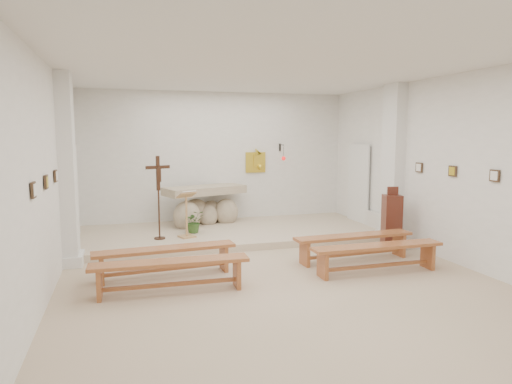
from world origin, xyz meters
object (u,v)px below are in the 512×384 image
object	(u,v)px
bench_left_second	(170,269)
altar	(204,208)
bench_right_second	(377,252)
bench_right_front	(354,241)
donation_pedestal	(392,221)
crucifix_stand	(159,191)
bench_left_front	(165,255)
lectern	(187,214)

from	to	relation	value
bench_left_second	altar	bearing A→B (deg)	75.36
altar	bench_right_second	size ratio (longest dim) A/B	0.91
altar	bench_right_front	xyz separation A→B (m)	(2.24, -3.63, -0.17)
altar	bench_right_second	distance (m)	5.00
donation_pedestal	bench_right_front	size ratio (longest dim) A/B	0.55
altar	crucifix_stand	distance (m)	1.96
bench_left_front	crucifix_stand	bearing A→B (deg)	83.37
altar	bench_right_second	xyz separation A→B (m)	(2.24, -4.47, -0.17)
crucifix_stand	bench_left_second	size ratio (longest dim) A/B	0.75
bench_left_front	donation_pedestal	bearing A→B (deg)	2.99
bench_right_second	bench_right_front	bearing A→B (deg)	90.16
lectern	bench_right_second	xyz separation A→B (m)	(2.87, -3.06, -0.29)
altar	bench_left_second	distance (m)	4.66
altar	bench_right_second	bearing A→B (deg)	-83.27
crucifix_stand	bench_right_second	world-z (taller)	crucifix_stand
bench_left_front	bench_right_front	xyz separation A→B (m)	(3.54, 0.00, 0.00)
donation_pedestal	altar	bearing A→B (deg)	153.43
altar	donation_pedestal	world-z (taller)	donation_pedestal
altar	bench_left_second	xyz separation A→B (m)	(-1.30, -4.47, -0.17)
lectern	bench_left_second	distance (m)	3.15
donation_pedestal	bench_left_front	distance (m)	4.81
altar	lectern	bearing A→B (deg)	-134.00
bench_left_front	bench_left_second	xyz separation A→B (m)	(0.00, -0.83, 0.00)
crucifix_stand	donation_pedestal	distance (m)	4.99
lectern	bench_left_second	size ratio (longest dim) A/B	0.44
bench_right_second	bench_left_front	bearing A→B (deg)	166.90
lectern	donation_pedestal	bearing A→B (deg)	-41.16
lectern	bench_right_front	size ratio (longest dim) A/B	0.44
crucifix_stand	bench_right_front	distance (m)	4.20
bench_right_front	bench_right_second	bearing A→B (deg)	-92.63
altar	donation_pedestal	distance (m)	4.58
donation_pedestal	bench_right_front	distance (m)	1.39
donation_pedestal	bench_right_second	bearing A→B (deg)	-115.38
bench_right_second	donation_pedestal	bearing A→B (deg)	50.39
donation_pedestal	bench_right_front	bearing A→B (deg)	-138.27
lectern	bench_left_front	distance (m)	2.34
donation_pedestal	bench_left_front	bearing A→B (deg)	-158.07
altar	lectern	size ratio (longest dim) A/B	2.09
lectern	bench_left_second	xyz separation A→B (m)	(-0.67, -3.06, -0.29)
bench_right_front	bench_right_second	size ratio (longest dim) A/B	1.01
lectern	bench_right_front	bearing A→B (deg)	-57.64
lectern	donation_pedestal	size ratio (longest dim) A/B	0.79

